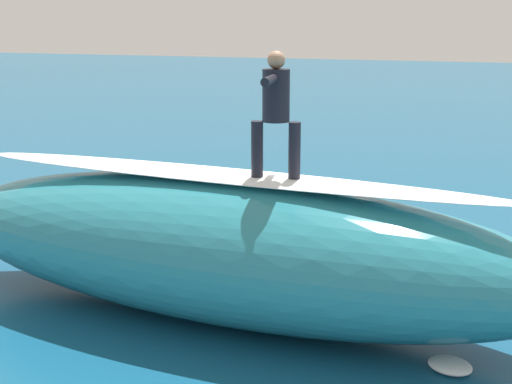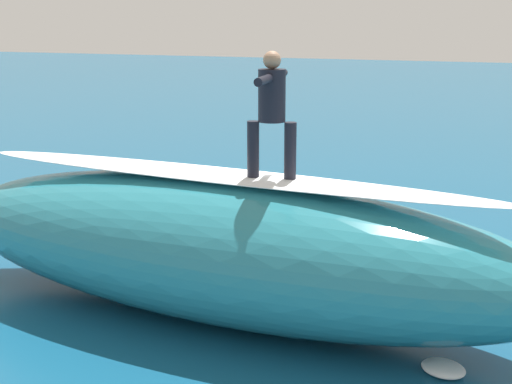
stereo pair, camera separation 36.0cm
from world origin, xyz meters
TOP-DOWN VIEW (x-y plane):
  - ground_plane at (0.00, 0.00)m, footprint 120.00×120.00m
  - wave_crest at (0.52, 1.50)m, footprint 9.53×3.26m
  - wave_foam_lip at (0.52, 1.50)m, footprint 8.01×1.48m
  - surfboard_riding at (-0.24, 1.56)m, footprint 2.13×0.84m
  - surfer_riding at (-0.24, 1.56)m, footprint 0.65×1.55m
  - surfboard_paddling at (1.34, -1.34)m, footprint 2.21×1.60m
  - surfer_paddling at (1.46, -1.40)m, footprint 1.58×1.07m
  - foam_patch_far at (-2.64, 2.12)m, footprint 0.71×0.68m

SIDE VIEW (x-z plane):
  - ground_plane at x=0.00m, z-range 0.00..0.00m
  - surfboard_paddling at x=1.34m, z-range 0.00..0.09m
  - foam_patch_far at x=-2.64m, z-range 0.00..0.13m
  - surfer_paddling at x=1.46m, z-range 0.06..0.37m
  - wave_crest at x=0.52m, z-range 0.00..1.99m
  - surfboard_riding at x=-0.24m, z-range 1.99..2.07m
  - wave_foam_lip at x=0.52m, z-range 1.99..2.07m
  - surfer_riding at x=-0.24m, z-range 2.21..3.85m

